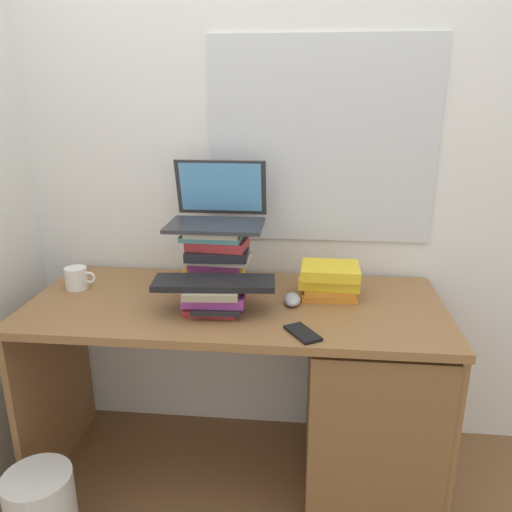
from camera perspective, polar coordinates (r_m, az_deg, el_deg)
The scene contains 11 objects.
ground_plane at distance 2.29m, azimuth -2.08°, elevation -23.04°, with size 6.00×6.00×0.00m, color brown.
wall_back at distance 2.11m, azimuth -1.00°, elevation 12.45°, with size 6.00×0.06×2.60m.
desk at distance 2.01m, azimuth 9.27°, elevation -14.99°, with size 1.53×0.66×0.76m.
book_stack_tall at distance 1.93m, azimuth -4.53°, elevation -0.34°, with size 0.26×0.20×0.26m.
book_stack_keyboard_riser at distance 1.78m, azimuth -4.78°, elevation -4.81°, with size 0.22×0.20×0.10m.
book_stack_side at distance 1.93m, azimuth 8.27°, elevation -2.72°, with size 0.23×0.19×0.12m.
laptop at distance 1.94m, azimuth -4.34°, elevation 5.30°, with size 0.36×0.29×0.23m.
keyboard at distance 1.76m, azimuth -4.75°, elevation -3.04°, with size 0.42×0.14×0.02m, color black.
computer_mouse at distance 1.86m, azimuth 4.13°, elevation -4.86°, with size 0.06×0.10×0.04m, color #A5A8AD.
mug at distance 2.11m, azimuth -19.57°, elevation -2.36°, with size 0.12×0.09×0.09m.
cell_phone at distance 1.64m, azimuth 5.28°, elevation -8.65°, with size 0.07×0.14×0.01m, color black.
Camera 1 is at (0.25, -1.71, 1.50)m, focal length 35.46 mm.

